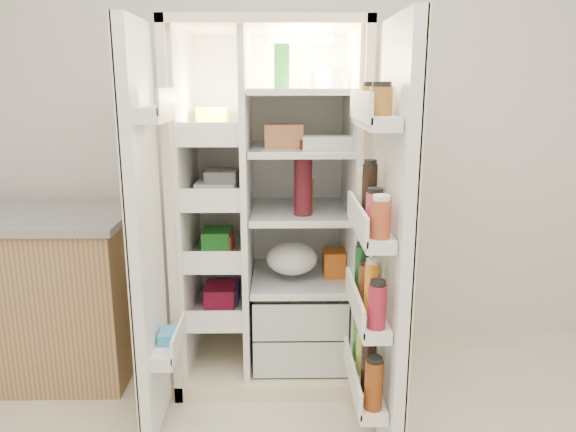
{
  "coord_description": "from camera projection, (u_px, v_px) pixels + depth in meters",
  "views": [
    {
      "loc": [
        -0.11,
        -1.12,
        1.52
      ],
      "look_at": [
        -0.07,
        1.25,
        0.94
      ],
      "focal_mm": 34.0,
      "sensor_mm": 36.0,
      "label": 1
    }
  ],
  "objects": [
    {
      "name": "fridge_door",
      "position": [
        387.0,
        248.0,
        2.18
      ],
      "size": [
        0.17,
        0.58,
        1.72
      ],
      "color": "white",
      "rests_on": "floor"
    },
    {
      "name": "kitchen_counter",
      "position": [
        20.0,
        294.0,
        2.86
      ],
      "size": [
        1.2,
        0.64,
        0.87
      ],
      "color": "#A77E53",
      "rests_on": "floor"
    },
    {
      "name": "freezer_door",
      "position": [
        146.0,
        239.0,
        2.25
      ],
      "size": [
        0.15,
        0.4,
        1.72
      ],
      "color": "white",
      "rests_on": "floor"
    },
    {
      "name": "refrigerator",
      "position": [
        273.0,
        234.0,
        2.88
      ],
      "size": [
        0.92,
        0.7,
        1.8
      ],
      "color": "beige",
      "rests_on": "floor"
    },
    {
      "name": "wall_back",
      "position": [
        299.0,
        114.0,
        3.07
      ],
      "size": [
        4.0,
        0.02,
        2.7
      ],
      "primitive_type": "cube",
      "color": "silver",
      "rests_on": "floor"
    }
  ]
}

